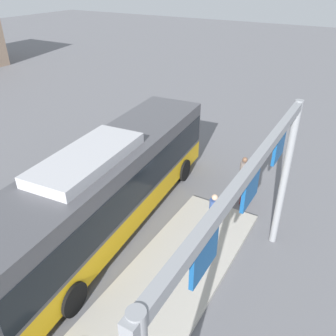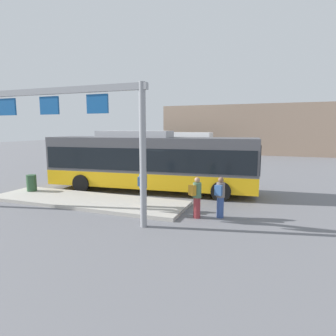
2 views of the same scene
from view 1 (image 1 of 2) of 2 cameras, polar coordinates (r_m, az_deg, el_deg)
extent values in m
plane|color=slate|center=(13.55, -9.27, -9.01)|extent=(120.00, 120.00, 0.00)
cube|color=#B2ADA3|center=(10.90, -1.48, -20.00)|extent=(10.00, 2.80, 0.16)
cube|color=#EAAD14|center=(13.08, -9.54, -6.36)|extent=(12.02, 3.51, 0.85)
cube|color=#4C4C51|center=(12.33, -10.07, -1.19)|extent=(12.02, 3.51, 1.90)
cube|color=black|center=(12.43, -9.99, -1.98)|extent=(11.79, 3.53, 1.20)
cube|color=black|center=(17.01, 1.33, 7.87)|extent=(0.22, 2.12, 1.50)
cube|color=#B7B7BC|center=(11.17, -13.12, 1.66)|extent=(4.28, 2.10, 0.36)
cube|color=orange|center=(16.65, 1.26, 10.50)|extent=(0.27, 1.75, 0.28)
cylinder|color=black|center=(16.71, -5.06, 1.45)|extent=(1.02, 0.38, 1.00)
cylinder|color=black|center=(15.76, 2.53, -0.32)|extent=(1.02, 0.38, 1.00)
cylinder|color=black|center=(11.95, -24.76, -15.06)|extent=(1.02, 0.38, 1.00)
cylinder|color=black|center=(10.59, -15.54, -19.97)|extent=(1.02, 0.38, 1.00)
cylinder|color=#334C8C|center=(15.29, 12.11, -2.39)|extent=(0.33, 0.33, 0.85)
cylinder|color=slate|center=(14.92, 12.40, -0.04)|extent=(0.40, 0.40, 0.60)
sphere|color=brown|center=(14.73, 12.57, 1.35)|extent=(0.22, 0.22, 0.22)
cube|color=#335993|center=(14.81, 13.28, -0.26)|extent=(0.31, 0.23, 0.40)
cylinder|color=maroon|center=(14.49, 12.35, -4.40)|extent=(0.39, 0.39, 0.85)
cylinder|color=#476B4C|center=(14.10, 12.67, -1.96)|extent=(0.47, 0.47, 0.60)
sphere|color=#9E755B|center=(13.90, 12.85, -0.52)|extent=(0.22, 0.22, 0.22)
cube|color=#BF7F1E|center=(13.92, 13.33, -2.35)|extent=(0.33, 0.30, 0.40)
cylinder|color=gray|center=(12.53, 7.38, -9.10)|extent=(0.32, 0.32, 0.85)
cylinder|color=#334C8C|center=(12.09, 7.60, -6.42)|extent=(0.38, 0.38, 0.60)
sphere|color=tan|center=(11.86, 7.73, -4.82)|extent=(0.22, 0.22, 0.22)
cube|color=#335993|center=(12.03, 8.80, -6.56)|extent=(0.30, 0.22, 0.40)
cylinder|color=gray|center=(11.73, 18.63, -1.59)|extent=(0.24, 0.24, 5.20)
cube|color=gray|center=(7.06, 13.93, 0.46)|extent=(8.52, 0.20, 0.24)
cube|color=#144C8C|center=(5.65, 6.00, -14.13)|extent=(0.90, 0.08, 0.70)
cube|color=#144C8C|center=(7.34, 13.41, -3.29)|extent=(0.90, 0.08, 0.70)
cube|color=#144C8C|center=(9.25, 17.80, 3.33)|extent=(0.90, 0.08, 0.70)
camera|label=2|loc=(16.96, 54.56, 0.34)|focal=30.30mm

